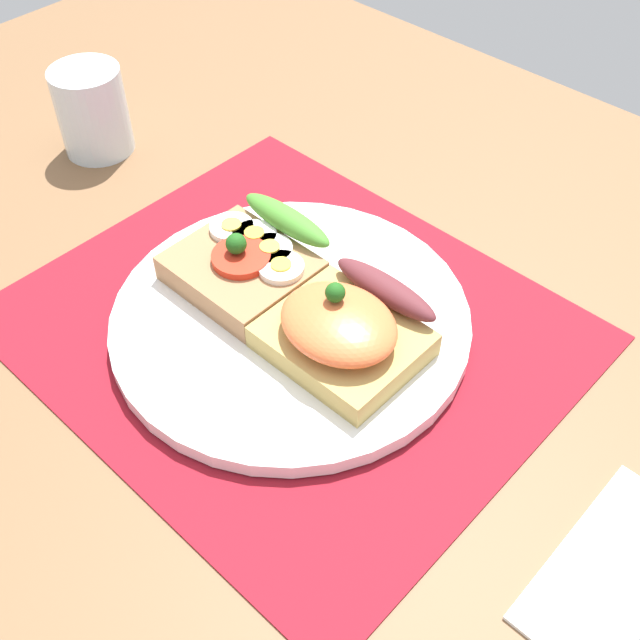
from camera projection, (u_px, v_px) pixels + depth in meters
The scene contains 6 objects.
ground_plane at pixel (292, 342), 60.15cm from camera, with size 120.00×90.00×3.20cm, color brown.
placemat at pixel (291, 327), 58.88cm from camera, with size 38.90×33.56×0.30cm, color maroon.
plate at pixel (291, 320), 58.32cm from camera, with size 26.72×26.72×1.24cm, color white.
sandwich_egg_tomato at pixel (250, 260), 59.65cm from camera, with size 10.10×10.26×4.37cm.
sandwich_salmon at pixel (344, 330), 53.91cm from camera, with size 10.50×10.33×5.87cm.
drinking_glass at pixel (92, 111), 72.32cm from camera, with size 6.50×6.50×8.14cm, color silver.
Camera 1 is at (29.06, -27.79, 43.22)cm, focal length 43.93 mm.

